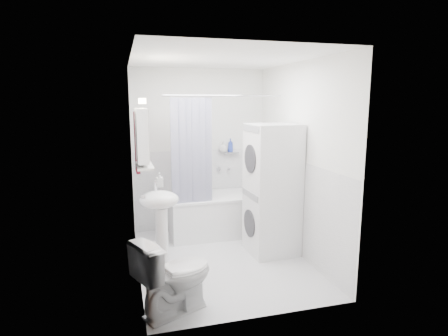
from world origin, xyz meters
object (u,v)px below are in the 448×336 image
object	(u,v)px
bathtub	(221,212)
washer_dryer	(272,189)
toilet	(175,275)
sink	(160,213)

from	to	relation	value
bathtub	washer_dryer	world-z (taller)	washer_dryer
washer_dryer	toilet	bearing A→B (deg)	-144.27
bathtub	sink	world-z (taller)	sink
toilet	washer_dryer	bearing A→B (deg)	-76.33
bathtub	toilet	bearing A→B (deg)	-116.59
bathtub	toilet	distance (m)	2.15
washer_dryer	bathtub	bearing A→B (deg)	115.47
washer_dryer	toilet	size ratio (longest dim) A/B	2.25
sink	toilet	world-z (taller)	sink
sink	toilet	xyz separation A→B (m)	(0.03, -0.87, -0.34)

